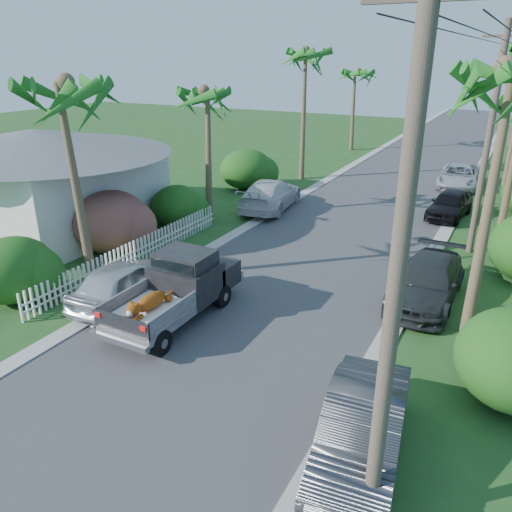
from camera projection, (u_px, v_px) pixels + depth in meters
The scene contains 24 objects.
ground at pixel (179, 376), 12.99m from camera, with size 120.00×120.00×0.00m, color #20481B.
road at pixel (401, 179), 33.42m from camera, with size 8.00×100.00×0.02m, color #38383A.
curb_left at pixel (340, 172), 35.29m from camera, with size 0.60×100.00×0.06m, color #A5A39E.
curb_right at pixel (470, 186), 31.54m from camera, with size 0.60×100.00×0.06m, color #A5A39E.
pickup_truck at pixel (181, 285), 15.74m from camera, with size 1.98×5.12×2.06m.
parked_car_rn at pixel (361, 433), 10.01m from camera, with size 1.56×4.46×1.47m, color #303336.
parked_car_rm at pixel (427, 282), 16.70m from camera, with size 1.98×4.88×1.42m, color #292C2E.
parked_car_rf at pixel (450, 204), 25.38m from camera, with size 1.63×4.04×1.38m, color black.
parked_car_rd at pixel (459, 176), 31.16m from camera, with size 2.29×4.96×1.38m, color silver.
parked_car_ln at pixel (125, 282), 16.62m from camera, with size 1.75×4.34×1.48m, color silver.
parked_car_lf at pixel (270, 195), 26.76m from camera, with size 2.22×5.46×1.59m, color silver.
palm_l_a at pixel (62, 84), 15.54m from camera, with size 4.40×4.40×8.20m.
palm_l_b at pixel (206, 92), 23.45m from camera, with size 4.40×4.40×7.40m.
palm_l_c at pixel (306, 52), 30.62m from camera, with size 4.40×4.40×9.20m.
palm_l_d at pixel (356, 72), 41.20m from camera, with size 4.40×4.40×7.70m.
shrub_l_a at pixel (13, 270), 16.66m from camera, with size 2.60×2.86×2.20m, color #174B15.
shrub_l_b at pixel (111, 222), 20.80m from camera, with size 3.00×3.30×2.60m, color #B81A49.
shrub_l_c at pixel (177, 206), 24.01m from camera, with size 2.40×2.64×2.00m, color #174B15.
shrub_l_d at pixel (246, 169), 30.74m from camera, with size 3.20×3.52×2.40m, color #174B15.
picket_fence at pixel (138, 251), 19.91m from camera, with size 0.10×11.00×1.00m, color white.
house_left at pixel (41, 183), 23.58m from camera, with size 9.00×8.00×4.60m.
utility_pole_a at pixel (395, 293), 7.18m from camera, with size 1.60×0.26×9.00m.
utility_pole_b at pixel (488, 142), 19.45m from camera, with size 1.60×0.26×9.00m.
utility_pole_c at pixel (509, 108), 31.71m from camera, with size 1.60×0.26×9.00m.
Camera 1 is at (6.87, -8.64, 7.79)m, focal length 35.00 mm.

